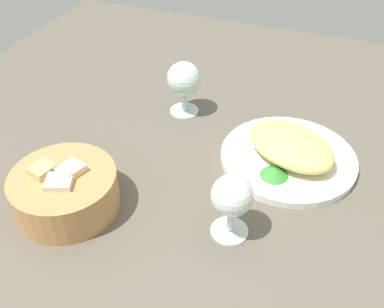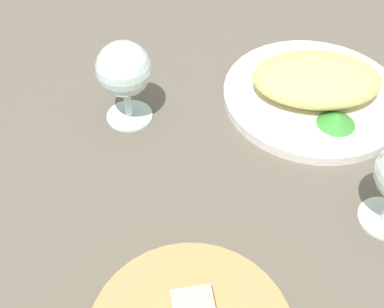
# 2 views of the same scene
# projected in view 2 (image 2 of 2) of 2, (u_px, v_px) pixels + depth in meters

# --- Properties ---
(ground_plane) EXTENTS (1.40, 1.40, 0.02)m
(ground_plane) POSITION_uv_depth(u_px,v_px,m) (279.00, 179.00, 0.62)
(ground_plane) COLOR #5F574B
(plate) EXTENTS (0.26, 0.26, 0.01)m
(plate) POSITION_uv_depth(u_px,v_px,m) (313.00, 96.00, 0.70)
(plate) COLOR white
(plate) RESTS_ON ground_plane
(omelette) EXTENTS (0.21, 0.19, 0.05)m
(omelette) POSITION_uv_depth(u_px,v_px,m) (317.00, 79.00, 0.68)
(omelette) COLOR #DCD071
(omelette) RESTS_ON plate
(lettuce_garnish) EXTENTS (0.05, 0.05, 0.02)m
(lettuce_garnish) POSITION_uv_depth(u_px,v_px,m) (337.00, 119.00, 0.65)
(lettuce_garnish) COLOR #398E36
(lettuce_garnish) RESTS_ON plate
(wine_glass_near) EXTENTS (0.07, 0.07, 0.12)m
(wine_glass_near) POSITION_uv_depth(u_px,v_px,m) (124.00, 72.00, 0.62)
(wine_glass_near) COLOR silver
(wine_glass_near) RESTS_ON ground_plane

